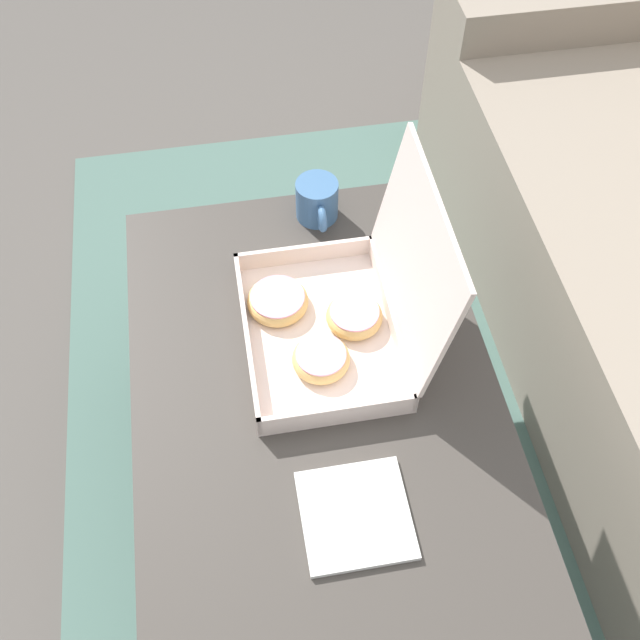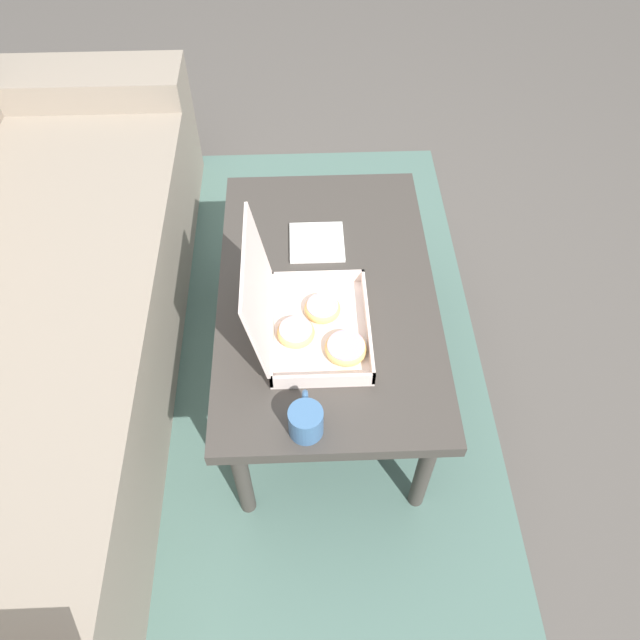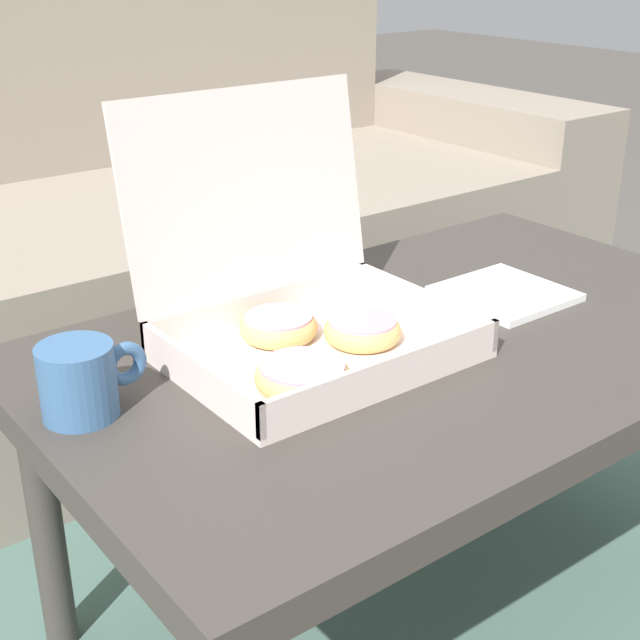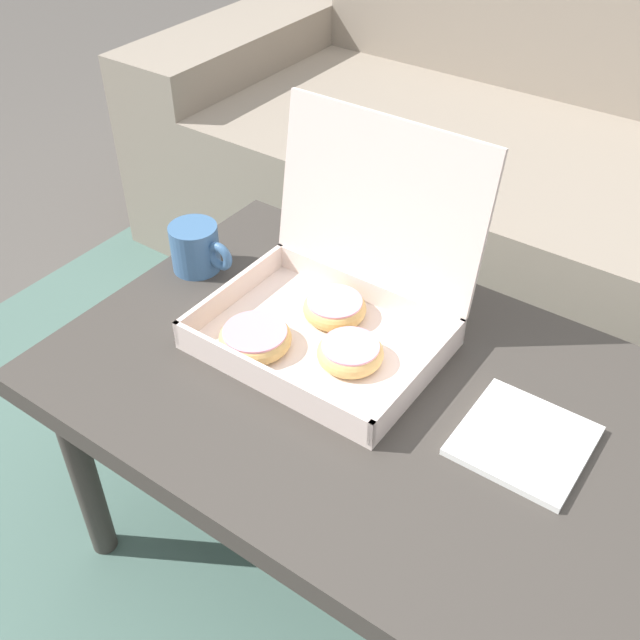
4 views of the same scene
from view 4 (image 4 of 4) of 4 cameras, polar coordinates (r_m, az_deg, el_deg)
name	(u,v)px [view 4 (image 4 of 4)]	position (r m, az deg, el deg)	size (l,w,h in m)	color
ground_plane	(418,519)	(1.48, 7.47, -14.81)	(12.00, 12.00, 0.00)	#514C47
area_rug	(488,422)	(1.66, 12.65, -7.59)	(2.39, 1.94, 0.01)	#4C6B60
couch	(604,201)	(1.89, 20.80, 8.44)	(2.27, 0.85, 0.89)	gray
coffee_table	(392,418)	(1.09, 5.49, -7.42)	(0.99, 0.60, 0.45)	#3D3833
pastry_box	(330,304)	(1.11, 0.74, 1.22)	(0.35, 0.31, 0.30)	silver
coffee_mug	(196,248)	(1.27, -9.40, 5.44)	(0.12, 0.08, 0.08)	#3D6693
napkin_stack	(524,441)	(1.02, 15.25, -8.85)	(0.16, 0.16, 0.01)	white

